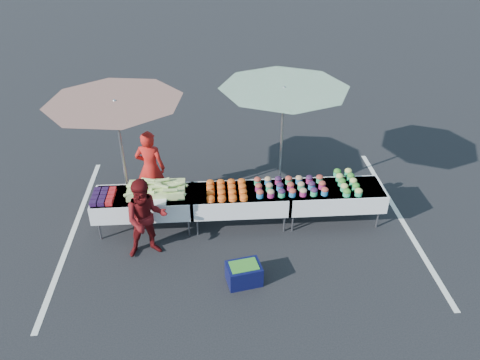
{
  "coord_description": "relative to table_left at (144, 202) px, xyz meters",
  "views": [
    {
      "loc": [
        -0.5,
        -7.29,
        5.56
      ],
      "look_at": [
        0.0,
        0.0,
        1.0
      ],
      "focal_mm": 35.0,
      "sensor_mm": 36.0,
      "label": 1
    }
  ],
  "objects": [
    {
      "name": "corn_pile",
      "position": [
        0.25,
        0.04,
        0.26
      ],
      "size": [
        1.16,
        0.57,
        0.26
      ],
      "color": "#BEDF72",
      "rests_on": "table_left"
    },
    {
      "name": "carrot_bowls",
      "position": [
        1.55,
        -0.01,
        0.22
      ],
      "size": [
        0.75,
        0.69,
        0.11
      ],
      "color": "#E65919",
      "rests_on": "table_center"
    },
    {
      "name": "vendor",
      "position": [
        0.06,
        0.87,
        0.23
      ],
      "size": [
        0.65,
        0.49,
        1.62
      ],
      "primitive_type": "imported",
      "rotation": [
        0.0,
        0.0,
        2.96
      ],
      "color": "red",
      "rests_on": "ground"
    },
    {
      "name": "table_center",
      "position": [
        1.8,
        0.0,
        0.0
      ],
      "size": [
        1.86,
        0.81,
        0.75
      ],
      "color": "white",
      "rests_on": "ground"
    },
    {
      "name": "umbrella_left",
      "position": [
        -0.35,
        0.4,
        1.67
      ],
      "size": [
        2.95,
        2.95,
        2.48
      ],
      "rotation": [
        0.0,
        0.0,
        0.25
      ],
      "color": "black",
      "rests_on": "ground"
    },
    {
      "name": "customer",
      "position": [
        0.13,
        -0.75,
        0.17
      ],
      "size": [
        0.84,
        0.71,
        1.51
      ],
      "primitive_type": "imported",
      "rotation": [
        0.0,
        0.0,
        0.2
      ],
      "color": "#5A0D0F",
      "rests_on": "ground"
    },
    {
      "name": "table_right",
      "position": [
        3.6,
        0.0,
        0.0
      ],
      "size": [
        1.86,
        0.81,
        0.75
      ],
      "color": "white",
      "rests_on": "ground"
    },
    {
      "name": "bean_baskets",
      "position": [
        3.86,
        0.08,
        0.24
      ],
      "size": [
        0.36,
        0.86,
        0.15
      ],
      "color": "#2AA96C",
      "rests_on": "table_right"
    },
    {
      "name": "potato_cups",
      "position": [
        2.75,
        0.0,
        0.25
      ],
      "size": [
        1.34,
        0.58,
        0.16
      ],
      "color": "#246DA8",
      "rests_on": "table_right"
    },
    {
      "name": "stripe_right",
      "position": [
        5.0,
        0.0,
        -0.58
      ],
      "size": [
        0.1,
        5.0,
        0.0
      ],
      "primitive_type": "cube",
      "color": "silver",
      "rests_on": "ground"
    },
    {
      "name": "berry_punnets",
      "position": [
        -0.71,
        -0.06,
        0.21
      ],
      "size": [
        0.4,
        0.54,
        0.08
      ],
      "color": "black",
      "rests_on": "table_left"
    },
    {
      "name": "stripe_left",
      "position": [
        -1.4,
        0.0,
        -0.58
      ],
      "size": [
        0.1,
        5.0,
        0.0
      ],
      "primitive_type": "cube",
      "color": "silver",
      "rests_on": "ground"
    },
    {
      "name": "table_left",
      "position": [
        0.0,
        0.0,
        0.0
      ],
      "size": [
        1.86,
        0.81,
        0.75
      ],
      "color": "white",
      "rests_on": "ground"
    },
    {
      "name": "storage_bin",
      "position": [
        1.76,
        -1.6,
        -0.4
      ],
      "size": [
        0.62,
        0.5,
        0.36
      ],
      "rotation": [
        0.0,
        0.0,
        0.2
      ],
      "color": "#0B0E39",
      "rests_on": "ground"
    },
    {
      "name": "umbrella_right",
      "position": [
        2.67,
        0.8,
        1.68
      ],
      "size": [
        2.5,
        2.5,
        2.49
      ],
      "rotation": [
        0.0,
        0.0,
        -0.03
      ],
      "color": "black",
      "rests_on": "ground"
    },
    {
      "name": "ground",
      "position": [
        1.8,
        0.0,
        -0.58
      ],
      "size": [
        80.0,
        80.0,
        0.0
      ],
      "primitive_type": "plane",
      "color": "black"
    },
    {
      "name": "plastic_bags",
      "position": [
        0.3,
        -0.3,
        0.19
      ],
      "size": [
        0.3,
        0.25,
        0.05
      ],
      "primitive_type": "cube",
      "color": "white",
      "rests_on": "table_left"
    }
  ]
}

